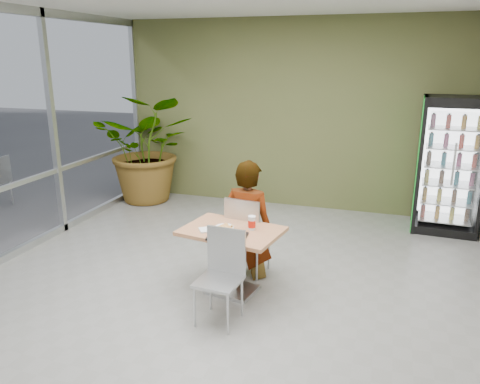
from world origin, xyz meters
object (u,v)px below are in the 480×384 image
object	(u,v)px
seated_woman	(248,230)
potted_plant	(149,148)
chair_near	(222,268)
cafeteria_tray	(227,236)
dining_table	(232,247)
chair_far	(245,231)
beverage_fridge	(450,166)
soda_cup	(252,223)

from	to	relation	value
seated_woman	potted_plant	size ratio (longest dim) A/B	0.89
chair_near	cafeteria_tray	distance (m)	0.38
dining_table	cafeteria_tray	xyz separation A→B (m)	(0.03, -0.23, 0.22)
chair_far	cafeteria_tray	xyz separation A→B (m)	(0.01, -0.67, 0.18)
chair_far	potted_plant	xyz separation A→B (m)	(-2.58, 2.42, 0.39)
chair_far	beverage_fridge	distance (m)	3.45
chair_far	soda_cup	bearing A→B (deg)	124.27
cafeteria_tray	beverage_fridge	size ratio (longest dim) A/B	0.20
dining_table	chair_near	distance (m)	0.55
chair_near	potted_plant	world-z (taller)	potted_plant
dining_table	cafeteria_tray	world-z (taller)	cafeteria_tray
dining_table	chair_far	world-z (taller)	chair_far
dining_table	cafeteria_tray	distance (m)	0.33
chair_near	chair_far	bearing A→B (deg)	98.31
chair_near	seated_woman	xyz separation A→B (m)	(-0.05, 1.03, 0.02)
seated_woman	cafeteria_tray	size ratio (longest dim) A/B	4.38
seated_woman	chair_near	bearing A→B (deg)	100.29
chair_far	chair_near	bearing A→B (deg)	101.23
seated_woman	potted_plant	xyz separation A→B (m)	(-2.59, 2.37, 0.41)
soda_cup	beverage_fridge	world-z (taller)	beverage_fridge
soda_cup	dining_table	bearing A→B (deg)	-163.58
dining_table	chair_near	size ratio (longest dim) A/B	1.24
dining_table	soda_cup	distance (m)	0.36
potted_plant	chair_near	bearing A→B (deg)	-52.03
chair_near	seated_woman	distance (m)	1.03
dining_table	cafeteria_tray	bearing A→B (deg)	-81.74
seated_woman	beverage_fridge	xyz separation A→B (m)	(2.40, 2.37, 0.45)
chair_near	cafeteria_tray	size ratio (longest dim) A/B	2.37
cafeteria_tray	potted_plant	size ratio (longest dim) A/B	0.20
seated_woman	potted_plant	bearing A→B (deg)	-35.00
chair_far	potted_plant	distance (m)	3.56
seated_woman	cafeteria_tray	distance (m)	0.75
chair_far	chair_near	xyz separation A→B (m)	(0.07, -0.97, -0.03)
chair_near	beverage_fridge	bearing A→B (deg)	59.76
cafeteria_tray	beverage_fridge	bearing A→B (deg)	52.13
dining_table	beverage_fridge	world-z (taller)	beverage_fridge
potted_plant	beverage_fridge	bearing A→B (deg)	0.07
chair_near	seated_woman	bearing A→B (deg)	97.37
dining_table	seated_woman	size ratio (longest dim) A/B	0.67
dining_table	chair_far	size ratio (longest dim) A/B	1.17
seated_woman	beverage_fridge	size ratio (longest dim) A/B	0.85
seated_woman	beverage_fridge	distance (m)	3.41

